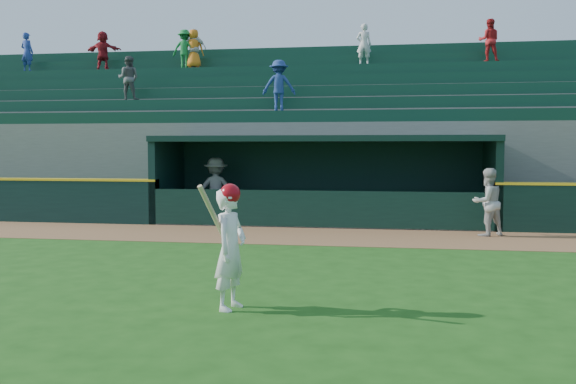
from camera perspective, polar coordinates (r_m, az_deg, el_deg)
name	(u,v)px	position (r m, az deg, el deg)	size (l,w,h in m)	color
ground	(272,277)	(10.74, -1.41, -7.53)	(120.00, 120.00, 0.00)	#1C4A12
warning_track	(310,236)	(15.51, 2.00, -3.94)	(40.00, 3.00, 0.01)	brown
dugout_player_front	(487,202)	(16.18, 17.31, -0.88)	(0.80, 0.62, 1.64)	#ACADA7
dugout_player_inside	(216,189)	(18.87, -6.43, 0.25)	(1.19, 0.68, 1.84)	gray
dugout	(324,175)	(18.46, 3.26, 1.55)	(9.40, 2.80, 2.46)	slate
stands	(338,140)	(22.99, 4.46, 4.62)	(34.50, 6.26, 6.95)	slate
batter_at_plate	(230,246)	(8.52, -5.15, -4.80)	(0.57, 0.78, 1.69)	white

